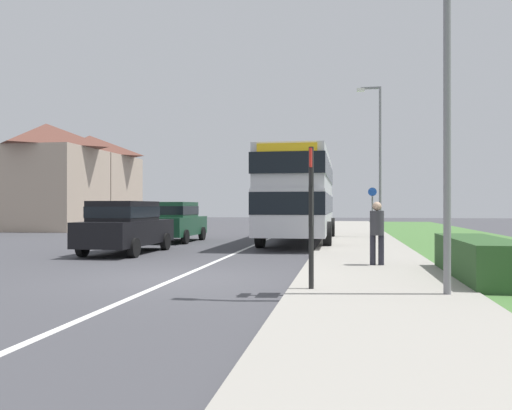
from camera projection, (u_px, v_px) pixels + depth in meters
name	position (u px, v px, depth m)	size (l,w,h in m)	color
ground_plane	(176.00, 279.00, 11.10)	(120.00, 120.00, 0.00)	#424247
lane_marking_centre	(246.00, 249.00, 18.98)	(0.14, 60.00, 0.01)	silver
pavement_near_side	(365.00, 254.00, 16.30)	(3.20, 68.00, 0.12)	#9E998E
grass_verge_seaward	(511.00, 257.00, 15.57)	(6.00, 68.00, 0.08)	#477538
roadside_hedge	(480.00, 260.00, 10.58)	(1.10, 4.09, 0.90)	#2D5128
double_decker_bus	(300.00, 193.00, 21.97)	(2.80, 10.22, 3.70)	#BCBCC1
parked_car_black	(126.00, 225.00, 17.08)	(1.88, 4.49, 1.72)	black
parked_car_dark_green	(175.00, 220.00, 22.61)	(1.87, 4.14, 1.74)	#19472D
pedestrian_at_stop	(377.00, 230.00, 12.68)	(0.34, 0.34, 1.67)	#23232D
bus_stop_sign	(311.00, 207.00, 9.05)	(0.09, 0.52, 2.60)	black
cycle_route_sign	(372.00, 209.00, 26.63)	(0.44, 0.08, 2.52)	slate
street_lamp_near	(440.00, 50.00, 8.51)	(1.14, 0.20, 7.17)	slate
street_lamp_mid	(378.00, 151.00, 24.30)	(1.14, 0.20, 7.18)	slate
house_terrace_far_side	(70.00, 179.00, 36.39)	(6.19, 11.47, 6.93)	tan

